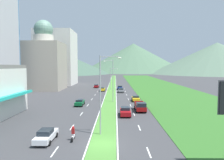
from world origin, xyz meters
TOP-DOWN VIEW (x-y plane):
  - ground_plane at (0.00, 0.00)m, footprint 600.00×600.00m
  - grass_median at (0.00, 60.00)m, footprint 3.20×240.00m
  - grass_verge_right at (20.60, 60.00)m, footprint 24.00×240.00m
  - lane_dash_left_2 at (-5.10, -2.25)m, footprint 0.16×2.80m
  - lane_dash_left_3 at (-5.10, 6.63)m, footprint 0.16×2.80m
  - lane_dash_left_4 at (-5.10, 15.50)m, footprint 0.16×2.80m
  - lane_dash_left_5 at (-5.10, 24.38)m, footprint 0.16×2.80m
  - lane_dash_left_6 at (-5.10, 33.25)m, footprint 0.16×2.80m
  - lane_dash_left_7 at (-5.10, 42.13)m, footprint 0.16×2.80m
  - lane_dash_left_8 at (-5.10, 51.01)m, footprint 0.16×2.80m
  - lane_dash_left_9 at (-5.10, 59.88)m, footprint 0.16×2.80m
  - lane_dash_right_2 at (5.10, -2.25)m, footprint 0.16×2.80m
  - lane_dash_right_3 at (5.10, 6.63)m, footprint 0.16×2.80m
  - lane_dash_right_4 at (5.10, 15.50)m, footprint 0.16×2.80m
  - lane_dash_right_5 at (5.10, 24.38)m, footprint 0.16×2.80m
  - lane_dash_right_6 at (5.10, 33.25)m, footprint 0.16×2.80m
  - lane_dash_right_7 at (5.10, 42.13)m, footprint 0.16×2.80m
  - lane_dash_right_8 at (5.10, 51.01)m, footprint 0.16×2.80m
  - lane_dash_right_9 at (5.10, 59.88)m, footprint 0.16×2.80m
  - edge_line_median_left at (-1.75, 60.00)m, footprint 0.16×240.00m
  - edge_line_median_right at (1.75, 60.00)m, footprint 0.16×240.00m
  - domed_building at (-26.47, 56.67)m, footprint 14.48×14.48m
  - midrise_colored at (-28.16, 79.84)m, footprint 17.94×17.94m
  - hill_far_left at (-86.68, 229.15)m, footprint 162.83×162.83m
  - hill_far_center at (28.77, 292.84)m, footprint 160.53×160.53m
  - hill_far_right at (121.97, 224.49)m, footprint 158.53×158.53m
  - street_lamp_near at (-0.25, 3.36)m, footprint 2.90×0.31m
  - street_lamp_mid at (0.64, 29.17)m, footprint 2.62×0.33m
  - street_lamp_far at (-0.13, 54.97)m, footprint 2.99×0.45m
  - car_0 at (-6.93, 24.10)m, footprint 1.87×4.75m
  - car_1 at (3.46, 48.67)m, footprint 2.00×4.27m
  - car_2 at (-3.33, 52.51)m, footprint 1.87×4.43m
  - car_3 at (3.29, 57.66)m, footprint 2.03×4.00m
  - car_4 at (6.88, 30.37)m, footprint 1.99×4.25m
  - car_5 at (3.35, 14.16)m, footprint 2.03×4.33m
  - car_6 at (-7.05, 0.79)m, footprint 1.92×4.69m
  - car_7 at (-6.73, 64.36)m, footprint 1.97×4.18m
  - pickup_truck_0 at (6.63, 18.07)m, footprint 2.18×5.40m
  - motorcycle_rider at (-3.78, 1.22)m, footprint 0.36×2.00m

SIDE VIEW (x-z plane):
  - ground_plane at x=0.00m, z-range 0.00..0.00m
  - lane_dash_left_2 at x=-5.10m, z-range 0.00..0.01m
  - lane_dash_left_3 at x=-5.10m, z-range 0.00..0.01m
  - lane_dash_left_4 at x=-5.10m, z-range 0.00..0.01m
  - lane_dash_left_5 at x=-5.10m, z-range 0.00..0.01m
  - lane_dash_left_6 at x=-5.10m, z-range 0.00..0.01m
  - lane_dash_left_7 at x=-5.10m, z-range 0.00..0.01m
  - lane_dash_left_8 at x=-5.10m, z-range 0.00..0.01m
  - lane_dash_left_9 at x=-5.10m, z-range 0.00..0.01m
  - lane_dash_right_2 at x=5.10m, z-range 0.00..0.01m
  - lane_dash_right_3 at x=5.10m, z-range 0.00..0.01m
  - lane_dash_right_4 at x=5.10m, z-range 0.00..0.01m
  - lane_dash_right_5 at x=5.10m, z-range 0.00..0.01m
  - lane_dash_right_6 at x=5.10m, z-range 0.00..0.01m
  - lane_dash_right_7 at x=5.10m, z-range 0.00..0.01m
  - lane_dash_right_8 at x=5.10m, z-range 0.00..0.01m
  - lane_dash_right_9 at x=5.10m, z-range 0.00..0.01m
  - edge_line_median_left at x=-1.75m, z-range 0.00..0.01m
  - edge_line_median_right at x=1.75m, z-range 0.00..0.01m
  - grass_median at x=0.00m, z-range 0.00..0.06m
  - grass_verge_right at x=20.60m, z-range 0.00..0.06m
  - car_2 at x=-3.33m, z-range 0.03..1.42m
  - car_4 at x=6.88m, z-range 0.02..1.45m
  - car_7 at x=-6.73m, z-range 0.02..1.46m
  - motorcycle_rider at x=-3.78m, z-range -0.15..1.65m
  - car_1 at x=3.46m, z-range 0.01..1.48m
  - car_0 at x=-6.93m, z-range 0.02..1.51m
  - car_6 at x=-7.05m, z-range 0.01..1.53m
  - car_3 at x=3.29m, z-range 0.02..1.52m
  - car_5 at x=3.35m, z-range 0.01..1.62m
  - pickup_truck_0 at x=6.63m, z-range -0.02..1.98m
  - street_lamp_far at x=-0.13m, z-range 0.69..9.20m
  - street_lamp_near at x=-0.25m, z-range 0.72..11.40m
  - street_lamp_mid at x=0.64m, z-range 0.69..11.53m
  - domed_building at x=-26.47m, z-range -2.71..24.40m
  - midrise_colored at x=-28.16m, z-range 0.00..26.70m
  - hill_far_left at x=-86.68m, z-range 0.00..35.85m
  - hill_far_right at x=121.97m, z-range 0.00..37.22m
  - hill_far_center at x=28.77m, z-range 0.00..43.68m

